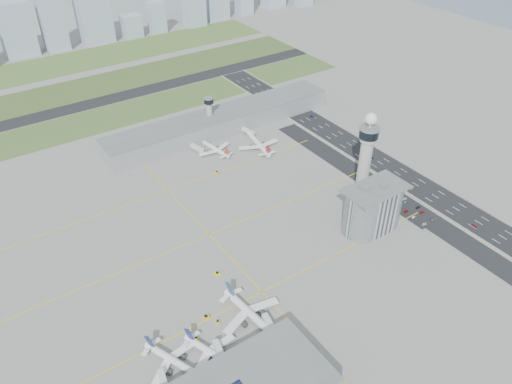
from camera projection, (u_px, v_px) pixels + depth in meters
ground at (287, 237)px, 319.96m from camera, size 1000.00×1000.00×0.00m
grass_strip_0 at (123, 114)px, 462.31m from camera, size 480.00×50.00×0.08m
grass_strip_1 at (96, 86)px, 512.80m from camera, size 480.00×60.00×0.08m
grass_strip_2 at (71, 63)px, 566.67m from camera, size 480.00×70.00×0.08m
runway at (109, 99)px, 487.21m from camera, size 480.00×22.00×0.10m
highway at (409, 181)px, 372.43m from camera, size 28.00×500.00×0.10m
barrier_left at (397, 186)px, 365.71m from camera, size 0.60×500.00×1.20m
barrier_right at (422, 174)px, 378.50m from camera, size 0.60×500.00×1.20m
landside_road at (396, 198)px, 354.29m from camera, size 18.00×260.00×0.08m
parking_lot at (407, 208)px, 345.29m from camera, size 20.00×44.00×0.10m
taxiway_line_h_0 at (262, 292)px, 281.50m from camera, size 260.00×0.60×0.01m
taxiway_line_h_1 at (209, 235)px, 321.90m from camera, size 260.00×0.60×0.01m
taxiway_line_h_2 at (168, 190)px, 362.30m from camera, size 260.00×0.60×0.01m
taxiway_line_v at (209, 235)px, 321.90m from camera, size 0.60×260.00×0.01m
control_tower at (366, 153)px, 337.83m from camera, size 14.00×14.00×64.50m
secondary_tower at (209, 112)px, 423.72m from camera, size 8.60×8.60×31.90m
admin_building at (373, 208)px, 319.98m from camera, size 42.00×24.00×33.50m
terminal_pier at (221, 121)px, 433.28m from camera, size 210.00×32.00×15.80m
airplane_near_a at (174, 359)px, 239.71m from camera, size 42.62×45.48×10.16m
airplane_near_b at (214, 352)px, 242.95m from camera, size 41.19×44.34×10.06m
airplane_near_c at (252, 312)px, 262.19m from camera, size 40.91×46.62×12.02m
airplane_far_a at (214, 146)px, 404.05m from camera, size 35.47×39.98×10.03m
airplane_far_b at (258, 141)px, 409.22m from camera, size 42.01×47.00×11.58m
jet_bridge_near_1 at (225, 365)px, 239.34m from camera, size 5.39×14.31×5.70m
jet_bridge_near_2 at (276, 336)px, 253.04m from camera, size 5.39×14.31×5.70m
jet_bridge_far_0 at (192, 146)px, 408.09m from camera, size 5.39×14.31×5.70m
jet_bridge_far_1 at (243, 130)px, 430.92m from camera, size 5.39×14.31×5.70m
tug_0 at (196, 337)px, 254.94m from camera, size 2.24×3.07×1.69m
tug_1 at (206, 317)px, 265.50m from camera, size 3.76×2.72×2.09m
tug_2 at (218, 322)px, 263.28m from camera, size 3.02×3.30×1.58m
tug_3 at (217, 273)px, 292.07m from camera, size 3.61×2.67×1.97m
tug_4 at (217, 172)px, 380.31m from camera, size 2.76×3.44×1.75m
tug_5 at (265, 153)px, 403.59m from camera, size 3.44×3.04×1.66m
car_lot_0 at (424, 224)px, 329.87m from camera, size 3.95×2.10×1.28m
car_lot_1 at (414, 217)px, 336.17m from camera, size 3.80×1.72×1.21m
car_lot_2 at (406, 211)px, 341.39m from camera, size 4.27×2.42×1.12m
car_lot_3 at (397, 206)px, 345.59m from camera, size 3.92×2.02×1.09m
car_lot_4 at (390, 203)px, 348.89m from camera, size 3.29×1.50×1.09m
car_lot_5 at (386, 199)px, 352.15m from camera, size 3.80×1.42×1.24m
car_lot_6 at (434, 219)px, 333.96m from camera, size 4.49×2.30×1.21m
car_lot_7 at (422, 212)px, 340.40m from camera, size 4.17×2.00×1.17m
car_lot_8 at (418, 207)px, 344.84m from camera, size 3.83×1.70×1.28m
car_lot_9 at (406, 202)px, 350.05m from camera, size 3.51×1.68×1.11m
car_lot_10 at (405, 199)px, 352.92m from camera, size 4.10×2.11×1.11m
car_lot_11 at (393, 193)px, 358.78m from camera, size 4.30×1.95×1.22m
car_hw_0 at (474, 226)px, 328.21m from camera, size 1.67×3.85×1.29m
car_hw_1 at (372, 158)px, 398.00m from camera, size 1.59×3.48×1.11m
car_hw_2 at (312, 116)px, 456.57m from camera, size 2.41×4.60×1.23m
car_hw_4 at (266, 97)px, 489.53m from camera, size 2.12×3.97×1.28m
skyline_bldg_7 at (16, 29)px, 569.19m from camera, size 35.76×28.61×61.22m
skyline_bldg_8 at (50, 14)px, 577.43m from camera, size 26.33×21.06×83.39m
skyline_bldg_9 at (94, 16)px, 606.81m from camera, size 36.96×29.57×62.11m
skyline_bldg_10 at (132, 26)px, 630.61m from camera, size 23.01×18.41×27.75m
skyline_bldg_11 at (157, 17)px, 643.10m from camera, size 20.22×16.18×38.97m
skyline_bldg_12 at (194, 8)px, 664.01m from camera, size 26.14×20.92×46.89m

